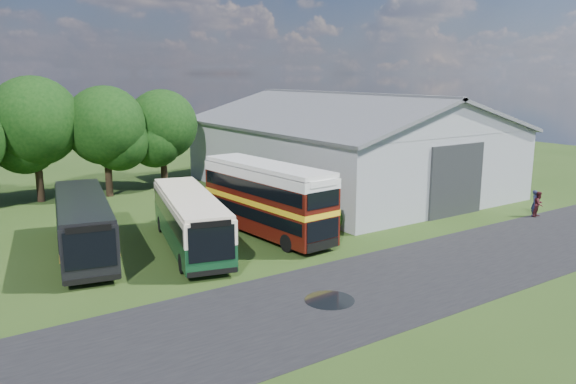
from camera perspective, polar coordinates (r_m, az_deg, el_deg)
ground at (r=28.05m, az=2.85°, el=-8.32°), size 120.00×120.00×0.00m
asphalt_road at (r=27.82m, az=11.63°, el=-8.73°), size 60.00×8.00×0.02m
puddle at (r=24.99m, az=4.24°, el=-10.94°), size 2.20×2.20×0.01m
storage_shed at (r=48.49m, az=5.79°, el=5.31°), size 18.80×24.80×8.15m
tree_mid at (r=46.62m, az=-24.38°, el=6.55°), size 6.80×6.80×9.60m
tree_right_a at (r=46.80m, az=-18.06°, el=6.42°), size 6.26×6.26×8.83m
tree_right_b at (r=49.17m, az=-12.68°, el=6.66°), size 5.98×5.98×8.45m
shrub_front at (r=35.84m, az=4.28°, el=-3.81°), size 1.70×1.70×1.70m
shrub_mid at (r=37.37m, az=2.38°, el=-3.13°), size 1.60×1.60×1.60m
shrub_back at (r=38.94m, az=0.63°, el=-2.50°), size 1.80×1.80×1.80m
bus_green_single at (r=32.04m, az=-9.92°, el=-2.81°), size 5.23×11.53×3.10m
bus_maroon_double at (r=34.10m, az=-2.16°, el=-0.78°), size 3.38×10.45×4.42m
bus_dark_single at (r=32.53m, az=-20.07°, el=-3.09°), size 4.83×11.74×3.16m
visitor_a at (r=42.35m, az=23.79°, el=-1.07°), size 0.74×0.56×1.84m
visitor_b at (r=42.30m, az=24.11°, el=-1.16°), size 0.95×0.79×1.77m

